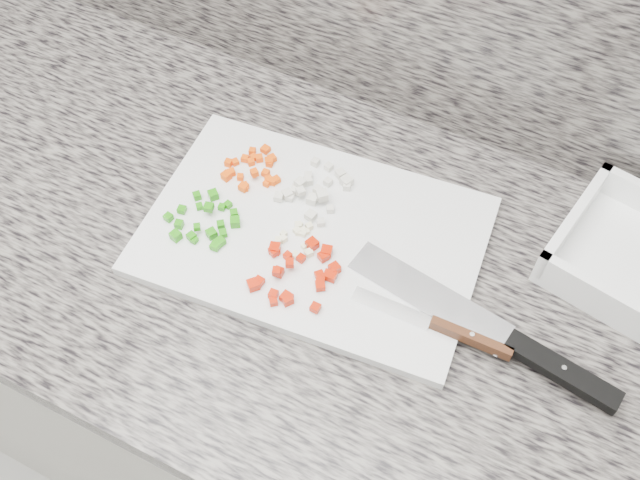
% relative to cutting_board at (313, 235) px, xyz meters
% --- Properties ---
extents(cabinet, '(3.92, 0.62, 0.86)m').
position_rel_cutting_board_xyz_m(cabinet, '(-0.12, -0.02, -0.48)').
color(cabinet, silver).
rests_on(cabinet, ground).
extents(countertop, '(3.96, 0.64, 0.04)m').
position_rel_cutting_board_xyz_m(countertop, '(-0.12, -0.02, -0.03)').
color(countertop, '#6A655E').
rests_on(countertop, cabinet).
extents(cutting_board, '(0.47, 0.33, 0.01)m').
position_rel_cutting_board_xyz_m(cutting_board, '(0.00, 0.00, 0.00)').
color(cutting_board, silver).
rests_on(cutting_board, countertop).
extents(carrot_pile, '(0.09, 0.09, 0.02)m').
position_rel_cutting_board_xyz_m(carrot_pile, '(-0.12, 0.06, 0.01)').
color(carrot_pile, '#F14C05').
rests_on(carrot_pile, cutting_board).
extents(onion_pile, '(0.09, 0.10, 0.02)m').
position_rel_cutting_board_xyz_m(onion_pile, '(-0.03, 0.06, 0.02)').
color(onion_pile, beige).
rests_on(onion_pile, cutting_board).
extents(green_pepper_pile, '(0.10, 0.10, 0.02)m').
position_rel_cutting_board_xyz_m(green_pepper_pile, '(-0.13, -0.05, 0.01)').
color(green_pepper_pile, '#22860C').
rests_on(green_pepper_pile, cutting_board).
extents(red_pepper_pile, '(0.10, 0.11, 0.02)m').
position_rel_cutting_board_xyz_m(red_pepper_pile, '(0.01, -0.07, 0.01)').
color(red_pepper_pile, '#BC1A02').
rests_on(red_pepper_pile, cutting_board).
extents(garlic_pile, '(0.06, 0.06, 0.01)m').
position_rel_cutting_board_xyz_m(garlic_pile, '(-0.01, -0.02, 0.01)').
color(garlic_pile, beige).
rests_on(garlic_pile, cutting_board).
extents(chef_knife, '(0.36, 0.09, 0.02)m').
position_rel_cutting_board_xyz_m(chef_knife, '(0.29, -0.04, 0.01)').
color(chef_knife, silver).
rests_on(chef_knife, cutting_board).
extents(paring_knife, '(0.20, 0.02, 0.02)m').
position_rel_cutting_board_xyz_m(paring_knife, '(0.22, -0.06, 0.01)').
color(paring_knife, silver).
rests_on(paring_knife, cutting_board).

